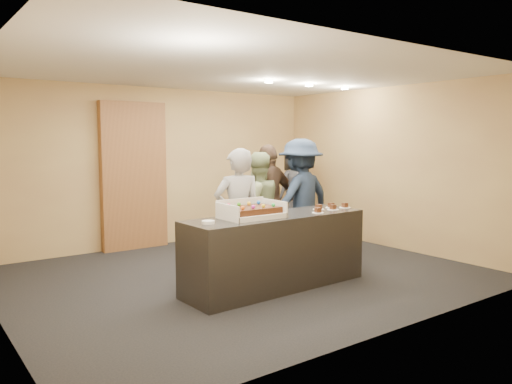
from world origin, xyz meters
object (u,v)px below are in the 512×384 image
person_sage_man (257,208)px  plate_stack (208,222)px  person_brown_extra (269,200)px  serving_counter (276,251)px  storage_cabinet (134,176)px  person_server_grey (238,216)px  cake_box (250,214)px  sheet_cake (252,210)px  person_dark_suit (297,192)px  person_navy_man (301,198)px

person_sage_man → plate_stack: bearing=44.7°
person_brown_extra → serving_counter: bearing=48.3°
storage_cabinet → person_server_grey: bearing=-84.2°
cake_box → sheet_cake: bearing=-91.0°
sheet_cake → person_dark_suit: bearing=40.3°
plate_stack → serving_counter: bearing=3.3°
cake_box → person_dark_suit: person_dark_suit is taller
person_server_grey → person_sage_man: person_server_grey is taller
cake_box → person_server_grey: 0.45m
sheet_cake → person_sage_man: bearing=51.5°
storage_cabinet → person_dark_suit: storage_cabinet is taller
person_server_grey → sheet_cake: bearing=90.7°
person_dark_suit → person_sage_man: bearing=30.5°
plate_stack → person_brown_extra: bearing=36.5°
storage_cabinet → person_navy_man: storage_cabinet is taller
sheet_cake → person_navy_man: person_navy_man is taller
serving_counter → person_navy_man: person_navy_man is taller
cake_box → person_navy_man: bearing=31.8°
serving_counter → plate_stack: plate_stack is taller
storage_cabinet → person_sage_man: storage_cabinet is taller
sheet_cake → person_navy_man: size_ratio=0.33×
plate_stack → person_dark_suit: 3.93m
person_navy_man → person_dark_suit: bearing=-134.8°
person_brown_extra → person_server_grey: bearing=30.6°
sheet_cake → person_server_grey: size_ratio=0.35×
serving_counter → person_brown_extra: bearing=53.3°
plate_stack → person_brown_extra: person_brown_extra is taller
serving_counter → person_server_grey: 0.66m
cake_box → person_brown_extra: person_brown_extra is taller
storage_cabinet → sheet_cake: 3.14m
person_sage_man → person_dark_suit: 1.96m
person_navy_man → person_dark_suit: size_ratio=1.06×
cake_box → person_dark_suit: (2.59, 2.18, -0.08)m
person_navy_man → cake_box: bearing=25.3°
person_server_grey → person_sage_man: (0.82, 0.71, -0.04)m
plate_stack → person_brown_extra: size_ratio=0.08×
storage_cabinet → person_sage_man: (1.09, -1.96, -0.40)m
cake_box → person_sage_man: (0.93, 1.14, -0.13)m
storage_cabinet → person_brown_extra: bearing=-49.1°
person_server_grey → serving_counter: bearing=133.3°
sheet_cake → person_brown_extra: size_ratio=0.35×
cake_box → person_navy_man: person_navy_man is taller
plate_stack → person_sage_man: 1.99m
plate_stack → person_brown_extra: (1.97, 1.45, -0.04)m
person_brown_extra → person_navy_man: bearing=133.7°
person_sage_man → sheet_cake: bearing=58.0°
cake_box → person_navy_man: size_ratio=0.39×
person_navy_man → person_brown_extra: bearing=-45.9°
storage_cabinet → cake_box: storage_cabinet is taller
person_navy_man → person_dark_suit: (0.88, 1.11, -0.05)m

